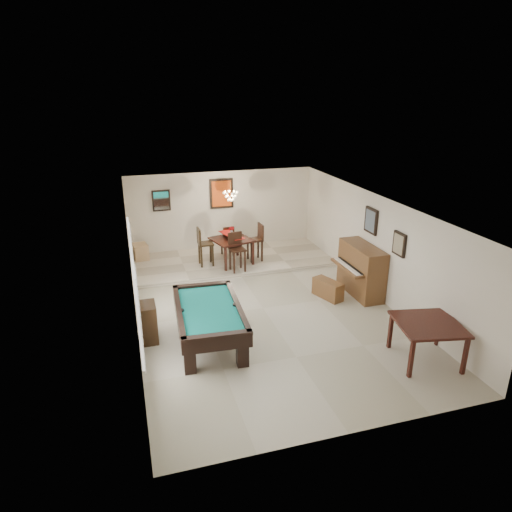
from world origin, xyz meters
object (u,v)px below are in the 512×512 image
pool_table (209,326)px  chandelier (231,192)px  dining_chair_north (227,240)px  piano_bench (328,289)px  square_table (426,342)px  dining_chair_east (255,242)px  flower_vase (231,231)px  corner_bench (140,252)px  dining_table (232,249)px  apothecary_chest (148,323)px  upright_piano (356,270)px  dining_chair_south (237,252)px  dining_chair_west (206,247)px

pool_table → chandelier: (1.55, 4.41, 1.80)m
pool_table → dining_chair_north: dining_chair_north is taller
pool_table → piano_bench: bearing=25.0°
pool_table → square_table: 4.35m
dining_chair_north → dining_chair_east: 0.98m
pool_table → dining_chair_east: bearing=65.3°
flower_vase → dining_chair_north: size_ratio=0.28×
square_table → chandelier: bearing=110.9°
piano_bench → pool_table: bearing=-158.3°
square_table → corner_bench: bearing=125.5°
corner_bench → dining_table: bearing=-23.1°
square_table → apothecary_chest: bearing=155.8°
dining_chair_north → upright_piano: bearing=120.6°
dining_table → corner_bench: (-2.60, 1.11, -0.20)m
piano_bench → corner_bench: corner_bench is taller
dining_chair_north → apothecary_chest: bearing=52.1°
upright_piano → dining_table: bearing=133.0°
square_table → dining_chair_east: dining_chair_east is taller
dining_table → dining_chair_north: bearing=87.3°
piano_bench → chandelier: size_ratio=1.40×
dining_table → chandelier: size_ratio=1.76×
piano_bench → corner_bench: size_ratio=1.62×
pool_table → piano_bench: pool_table is taller
upright_piano → dining_table: upright_piano is taller
square_table → dining_chair_south: 5.85m
dining_chair_north → corner_bench: (-2.64, 0.40, -0.24)m
flower_vase → chandelier: bearing=76.5°
apothecary_chest → dining_chair_west: (1.94, 3.70, 0.27)m
piano_bench → dining_chair_west: size_ratio=0.74×
flower_vase → dining_chair_south: size_ratio=0.24×
dining_table → chandelier: chandelier is taller
upright_piano → chandelier: size_ratio=2.62×
piano_bench → dining_chair_north: dining_chair_north is taller
upright_piano → flower_vase: size_ratio=5.85×
apothecary_chest → dining_table: size_ratio=0.80×
piano_bench → chandelier: 4.07m
dining_chair_west → chandelier: bearing=-75.4°
square_table → upright_piano: size_ratio=0.76×
piano_bench → flower_vase: size_ratio=3.13×
dining_chair_south → apothecary_chest: bearing=-139.0°
piano_bench → dining_chair_north: (-1.80, 3.52, 0.36)m
square_table → piano_bench: 3.23m
dining_chair_south → chandelier: chandelier is taller
pool_table → piano_bench: (3.32, 1.32, -0.17)m
apothecary_chest → chandelier: (2.78, 3.93, 1.78)m
dining_table → dining_chair_west: dining_chair_west is taller
dining_chair_east → upright_piano: bearing=30.3°
dining_table → dining_chair_north: size_ratio=1.11×
piano_bench → flower_vase: bearing=123.2°
square_table → piano_bench: size_ratio=1.42×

